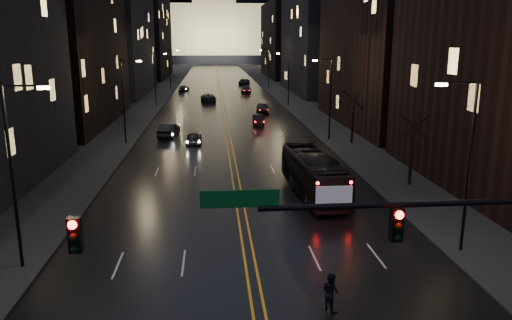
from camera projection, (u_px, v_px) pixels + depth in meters
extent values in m
cube|color=black|center=(218.00, 80.00, 141.27)|extent=(20.00, 320.00, 0.02)
cube|color=black|center=(168.00, 80.00, 140.08)|extent=(8.00, 320.00, 0.16)
cube|color=black|center=(267.00, 79.00, 142.44)|extent=(8.00, 320.00, 0.16)
cube|color=orange|center=(218.00, 80.00, 141.27)|extent=(0.62, 320.00, 0.01)
cube|color=black|center=(57.00, 14.00, 62.61)|extent=(12.00, 30.00, 28.00)
cube|color=black|center=(115.00, 45.00, 100.36)|extent=(12.00, 34.00, 20.00)
cube|color=black|center=(146.00, 36.00, 146.40)|extent=(12.00, 40.00, 24.00)
cube|color=black|center=(321.00, 30.00, 103.20)|extent=(12.00, 34.00, 26.00)
cube|color=black|center=(287.00, 40.00, 150.17)|extent=(12.00, 40.00, 22.00)
cube|color=black|center=(215.00, 58.00, 257.08)|extent=(90.00, 50.00, 4.00)
cube|color=#F9DF90|center=(215.00, 30.00, 253.82)|extent=(80.00, 36.00, 24.00)
cylinder|color=black|center=(465.00, 203.00, 14.34)|extent=(12.00, 0.18, 0.18)
cube|color=black|center=(75.00, 235.00, 13.56)|extent=(0.35, 0.30, 1.00)
cube|color=black|center=(396.00, 224.00, 14.32)|extent=(0.35, 0.30, 1.00)
sphere|color=#FF0705|center=(72.00, 225.00, 13.30)|extent=(0.24, 0.24, 0.24)
sphere|color=#FF0705|center=(400.00, 215.00, 14.06)|extent=(0.24, 0.24, 0.24)
cube|color=#053F14|center=(240.00, 199.00, 13.73)|extent=(2.20, 0.06, 0.50)
cylinder|color=black|center=(469.00, 169.00, 24.89)|extent=(0.16, 0.16, 9.00)
cylinder|color=black|center=(460.00, 82.00, 23.82)|extent=(1.80, 0.10, 0.10)
cube|color=#FFDE99|center=(441.00, 85.00, 23.76)|extent=(0.50, 0.25, 0.15)
cylinder|color=black|center=(12.00, 179.00, 23.04)|extent=(0.16, 0.16, 9.00)
cylinder|color=black|center=(22.00, 86.00, 22.11)|extent=(1.80, 0.10, 0.10)
cube|color=#FFDE99|center=(44.00, 88.00, 22.21)|extent=(0.50, 0.25, 0.15)
cylinder|color=black|center=(330.00, 100.00, 53.96)|extent=(0.16, 0.16, 9.00)
cylinder|color=black|center=(323.00, 60.00, 52.88)|extent=(1.80, 0.10, 0.10)
cube|color=#FFDE99|center=(315.00, 61.00, 52.83)|extent=(0.50, 0.25, 0.15)
cylinder|color=black|center=(123.00, 102.00, 52.10)|extent=(0.16, 0.16, 9.00)
cylinder|color=black|center=(130.00, 60.00, 51.18)|extent=(1.80, 0.10, 0.10)
cube|color=#FFDE99|center=(139.00, 61.00, 51.28)|extent=(0.50, 0.25, 0.15)
cylinder|color=black|center=(289.00, 79.00, 83.02)|extent=(0.16, 0.16, 9.00)
cylinder|color=black|center=(284.00, 53.00, 81.95)|extent=(1.80, 0.10, 0.10)
cube|color=#FFDE99|center=(278.00, 54.00, 81.89)|extent=(0.50, 0.25, 0.15)
cylinder|color=black|center=(155.00, 80.00, 81.17)|extent=(0.16, 0.16, 9.00)
cylinder|color=black|center=(159.00, 53.00, 80.25)|extent=(1.80, 0.10, 0.10)
cube|color=#FFDE99|center=(165.00, 54.00, 80.34)|extent=(0.50, 0.25, 0.15)
cylinder|color=black|center=(269.00, 69.00, 112.09)|extent=(0.16, 0.16, 9.00)
cylinder|color=black|center=(265.00, 50.00, 111.01)|extent=(1.80, 0.10, 0.10)
cube|color=#FFDE99|center=(261.00, 50.00, 110.96)|extent=(0.50, 0.25, 0.15)
cylinder|color=black|center=(170.00, 70.00, 110.24)|extent=(0.16, 0.16, 9.00)
cylinder|color=black|center=(173.00, 50.00, 109.31)|extent=(1.80, 0.10, 0.10)
cube|color=#FFDE99|center=(177.00, 50.00, 109.41)|extent=(0.50, 0.25, 0.15)
cylinder|color=black|center=(411.00, 164.00, 37.33)|extent=(0.24, 0.24, 3.50)
cylinder|color=black|center=(352.00, 128.00, 52.83)|extent=(0.24, 0.24, 3.50)
imported|color=black|center=(314.00, 175.00, 35.41)|extent=(3.13, 10.80, 2.97)
imported|color=black|center=(194.00, 138.00, 52.88)|extent=(1.64, 4.08, 1.39)
imported|color=black|center=(169.00, 130.00, 56.94)|extent=(2.31, 4.98, 1.58)
imported|color=black|center=(208.00, 98.00, 90.07)|extent=(2.86, 5.59, 1.51)
imported|color=black|center=(184.00, 88.00, 108.11)|extent=(2.34, 4.88, 1.37)
imported|color=black|center=(258.00, 120.00, 65.16)|extent=(1.66, 4.18, 1.35)
imported|color=black|center=(262.00, 108.00, 75.57)|extent=(2.23, 4.81, 1.60)
imported|color=black|center=(246.00, 90.00, 104.94)|extent=(2.55, 4.96, 1.38)
imported|color=black|center=(244.00, 82.00, 124.76)|extent=(3.25, 5.81, 1.53)
imported|color=black|center=(331.00, 292.00, 20.23)|extent=(0.77, 0.90, 1.63)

